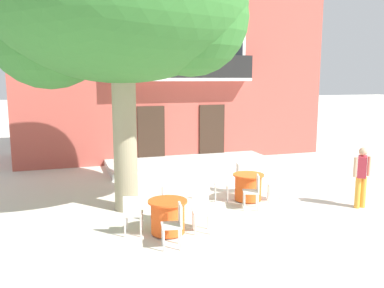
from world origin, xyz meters
The scene contains 15 objects.
ground_plane centered at (0.00, 0.00, 0.00)m, with size 120.00×120.00×0.00m, color beige.
building_facade centered at (-0.71, 6.99, 3.75)m, with size 13.00×5.09×7.50m.
entrance_step_platform centered at (-0.71, 3.70, 0.12)m, with size 6.37×2.59×0.25m, color silver.
plane_tree centered at (-3.97, -0.52, 4.99)m, with size 6.39×5.61×7.00m.
cafe_table_near_tree centered at (-3.28, -2.54, 0.39)m, with size 0.86×0.86×0.76m.
cafe_chair_near_tree_0 centered at (-3.09, -1.81, 0.53)m, with size 0.51×0.51×0.91m.
cafe_chair_near_tree_1 centered at (-4.02, -2.41, 0.53)m, with size 0.49×0.49×0.91m.
cafe_chair_near_tree_2 centered at (-3.32, -3.29, 0.53)m, with size 0.46×0.46×0.91m.
cafe_chair_near_tree_3 centered at (-2.53, -2.60, 0.53)m, with size 0.47×0.47×0.91m.
cafe_table_middle centered at (-0.53, -0.87, 0.39)m, with size 0.86×0.86×0.76m.
cafe_chair_middle_0 centered at (0.20, -1.06, 0.53)m, with size 0.52×0.52×0.91m.
cafe_chair_middle_1 centered at (-0.40, -0.12, 0.53)m, with size 0.49×0.49×0.91m.
cafe_chair_middle_2 centered at (-1.26, -0.69, 0.53)m, with size 0.51×0.51×0.91m.
cafe_chair_middle_3 centered at (-0.72, -1.60, 0.53)m, with size 0.52×0.52×0.91m.
pedestrian_near_entrance centered at (2.01, -2.34, 0.91)m, with size 0.53×0.40×1.62m.
Camera 1 is at (-5.37, -10.72, 3.38)m, focal length 37.65 mm.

